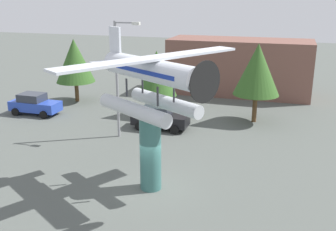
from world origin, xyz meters
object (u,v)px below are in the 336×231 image
(tree_west, at_px, (75,61))
(tree_center_back, at_px, (257,70))
(display_pedestal, at_px, (150,151))
(storefront_building, at_px, (239,67))
(streetlight_primary, at_px, (119,72))
(tree_east, at_px, (157,73))
(car_near_blue, at_px, (35,104))
(floatplane_monument, at_px, (151,80))
(car_mid_black, at_px, (160,117))

(tree_west, height_order, tree_center_back, tree_center_back)
(display_pedestal, bearing_deg, storefront_building, 85.97)
(streetlight_primary, height_order, tree_west, streetlight_primary)
(storefront_building, bearing_deg, streetlight_primary, -111.86)
(streetlight_primary, relative_size, tree_east, 1.50)
(storefront_building, relative_size, tree_east, 2.60)
(car_near_blue, relative_size, storefront_building, 0.30)
(tree_east, bearing_deg, streetlight_primary, -97.20)
(floatplane_monument, bearing_deg, tree_west, 162.38)
(car_mid_black, height_order, tree_west, tree_west)
(floatplane_monument, distance_m, tree_center_back, 13.70)
(car_mid_black, height_order, tree_center_back, tree_center_back)
(storefront_building, bearing_deg, tree_east, -119.39)
(floatplane_monument, bearing_deg, display_pedestal, -180.00)
(car_near_blue, xyz_separation_m, storefront_building, (15.32, 12.45, 1.83))
(floatplane_monument, bearing_deg, car_mid_black, 137.32)
(floatplane_monument, relative_size, tree_center_back, 1.54)
(tree_west, bearing_deg, car_near_blue, -104.97)
(streetlight_primary, bearing_deg, tree_center_back, 36.07)
(floatplane_monument, xyz_separation_m, streetlight_primary, (-4.71, 6.74, -1.12))
(storefront_building, relative_size, tree_center_back, 2.26)
(car_mid_black, relative_size, tree_east, 0.78)
(display_pedestal, xyz_separation_m, tree_center_back, (4.04, 12.96, 2.12))
(floatplane_monument, xyz_separation_m, car_mid_black, (-2.69, 9.23, -4.90))
(car_near_blue, distance_m, storefront_building, 19.83)
(tree_center_back, bearing_deg, storefront_building, 105.39)
(tree_west, xyz_separation_m, tree_center_back, (16.54, -1.34, 0.34))
(car_near_blue, bearing_deg, floatplane_monument, -34.70)
(streetlight_primary, xyz_separation_m, tree_west, (-7.90, 7.63, -0.82))
(car_near_blue, bearing_deg, storefront_building, 39.10)
(car_near_blue, bearing_deg, tree_east, 15.82)
(car_near_blue, relative_size, tree_west, 0.72)
(streetlight_primary, relative_size, tree_west, 1.38)
(display_pedestal, bearing_deg, car_mid_black, 105.69)
(car_near_blue, distance_m, tree_west, 5.74)
(display_pedestal, distance_m, tree_west, 19.08)
(tree_center_back, bearing_deg, car_mid_black, -150.14)
(floatplane_monument, bearing_deg, car_near_blue, 176.39)
(display_pedestal, relative_size, storefront_building, 0.30)
(tree_west, bearing_deg, display_pedestal, -48.83)
(display_pedestal, xyz_separation_m, car_near_blue, (-13.77, 9.55, -1.17))
(car_near_blue, xyz_separation_m, streetlight_primary, (9.17, -2.88, 3.78))
(storefront_building, height_order, tree_center_back, tree_center_back)
(display_pedestal, height_order, tree_west, tree_west)
(tree_west, relative_size, tree_east, 1.09)
(streetlight_primary, height_order, tree_east, streetlight_primary)
(display_pedestal, bearing_deg, tree_center_back, 72.69)
(display_pedestal, xyz_separation_m, tree_east, (-3.88, 12.35, 1.47))
(tree_center_back, bearing_deg, tree_west, 175.38)
(car_mid_black, distance_m, tree_center_back, 8.31)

